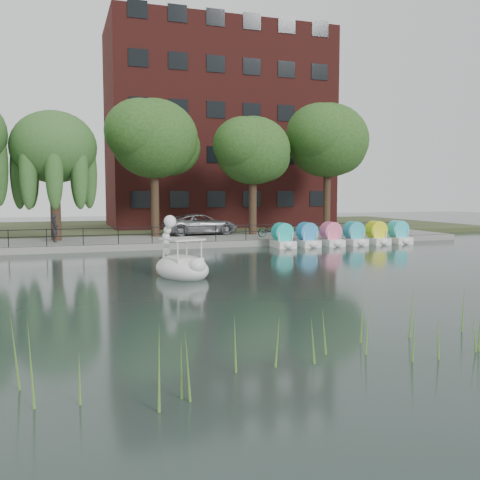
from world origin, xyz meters
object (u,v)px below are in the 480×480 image
bicycle (270,230)px  pedestrian (54,226)px  swan_boat (181,263)px  minivan (201,223)px

bicycle → pedestrian: 13.96m
swan_boat → bicycle: bearing=37.7°
minivan → swan_boat: size_ratio=1.84×
minivan → bicycle: size_ratio=3.59×
bicycle → swan_boat: 15.39m
minivan → bicycle: bearing=-135.4°
minivan → pedestrian: pedestrian is taller
pedestrian → minivan: bearing=-86.4°
minivan → bicycle: 5.23m
swan_boat → minivan: bearing=55.8°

